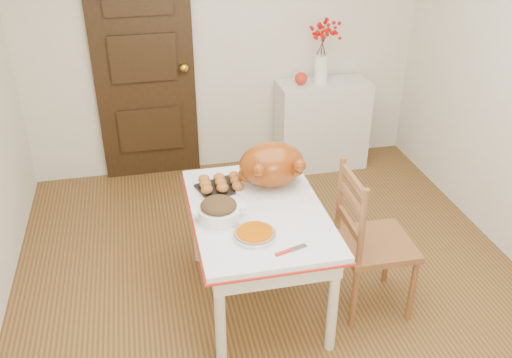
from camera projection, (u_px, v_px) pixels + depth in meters
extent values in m
cube|color=#4C3116|center=(280.00, 300.00, 3.64)|extent=(3.50, 4.00, 0.00)
cube|color=silver|center=(224.00, 33.00, 4.73)|extent=(3.50, 0.00, 2.50)
cube|color=black|center=(144.00, 65.00, 4.68)|extent=(0.85, 0.06, 2.06)
cube|color=beige|center=(322.00, 125.00, 5.12)|extent=(0.82, 0.36, 0.82)
sphere|color=red|center=(301.00, 78.00, 4.85)|extent=(0.11, 0.11, 0.11)
cylinder|color=#B34D00|center=(255.00, 233.00, 3.05)|extent=(0.24, 0.24, 0.05)
cylinder|color=white|center=(250.00, 165.00, 3.69)|extent=(0.08, 0.08, 0.11)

